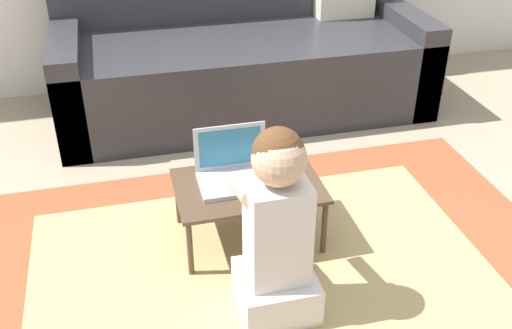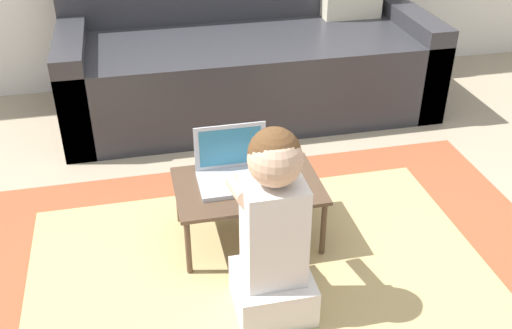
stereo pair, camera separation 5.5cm
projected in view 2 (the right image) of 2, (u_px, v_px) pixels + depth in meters
ground_plane at (269, 236)px, 2.64m from camera, size 16.00×16.00×0.00m
area_rug at (259, 269)px, 2.44m from camera, size 2.56×1.67×0.01m
couch at (248, 60)px, 3.63m from camera, size 2.17×0.93×0.83m
laptop_desk at (248, 190)px, 2.50m from camera, size 0.61×0.40×0.28m
laptop at (234, 173)px, 2.48m from camera, size 0.30×0.21×0.22m
computer_mouse at (290, 180)px, 2.47m from camera, size 0.06×0.12×0.04m
person_seated at (273, 230)px, 2.08m from camera, size 0.28×0.39×0.76m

